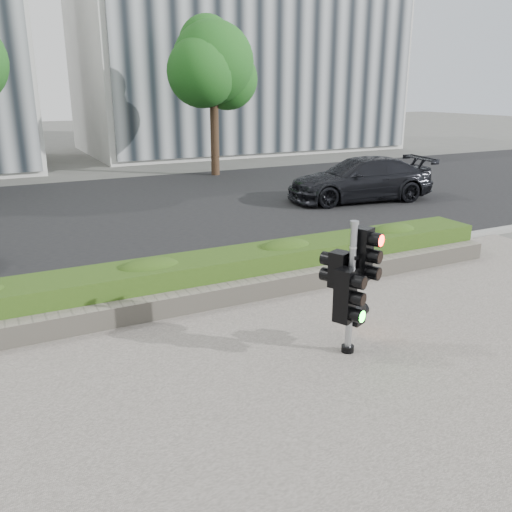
% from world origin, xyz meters
% --- Properties ---
extents(ground, '(120.00, 120.00, 0.00)m').
position_xyz_m(ground, '(0.00, 0.00, 0.00)').
color(ground, '#51514C').
rests_on(ground, ground).
extents(sidewalk, '(16.00, 11.00, 0.03)m').
position_xyz_m(sidewalk, '(0.00, -2.50, 0.01)').
color(sidewalk, '#9E9389').
rests_on(sidewalk, ground).
extents(road, '(60.00, 13.00, 0.02)m').
position_xyz_m(road, '(0.00, 10.00, 0.01)').
color(road, black).
rests_on(road, ground).
extents(curb, '(60.00, 0.25, 0.12)m').
position_xyz_m(curb, '(0.00, 3.15, 0.06)').
color(curb, gray).
rests_on(curb, ground).
extents(stone_wall, '(12.00, 0.32, 0.34)m').
position_xyz_m(stone_wall, '(0.00, 1.90, 0.20)').
color(stone_wall, gray).
rests_on(stone_wall, sidewalk).
extents(hedge, '(12.00, 1.00, 0.68)m').
position_xyz_m(hedge, '(0.00, 2.55, 0.37)').
color(hedge, '#557F27').
rests_on(hedge, sidewalk).
extents(building_right, '(18.00, 10.00, 12.00)m').
position_xyz_m(building_right, '(11.00, 25.00, 6.00)').
color(building_right, '#B7B7B2').
rests_on(building_right, ground).
extents(tree_right, '(4.10, 3.58, 6.53)m').
position_xyz_m(tree_right, '(5.48, 15.55, 4.48)').
color(tree_right, black).
rests_on(tree_right, ground).
extents(traffic_signal, '(0.70, 0.63, 1.92)m').
position_xyz_m(traffic_signal, '(0.77, -0.50, 1.09)').
color(traffic_signal, black).
rests_on(traffic_signal, sidewalk).
extents(car_dark, '(5.13, 2.73, 1.42)m').
position_xyz_m(car_dark, '(7.60, 8.19, 0.73)').
color(car_dark, black).
rests_on(car_dark, road).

